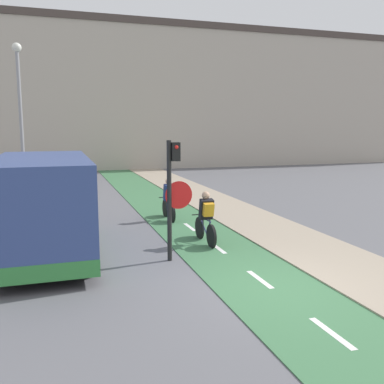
# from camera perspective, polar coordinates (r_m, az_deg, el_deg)

# --- Properties ---
(ground_plane) EXTENTS (120.00, 120.00, 0.00)m
(ground_plane) POSITION_cam_1_polar(r_m,az_deg,el_deg) (8.94, 10.49, -12.56)
(ground_plane) COLOR #5B5B60
(bike_lane) EXTENTS (2.30, 60.00, 0.02)m
(bike_lane) POSITION_cam_1_polar(r_m,az_deg,el_deg) (8.94, 10.48, -12.50)
(bike_lane) COLOR #3D7047
(bike_lane) RESTS_ON ground_plane
(sidewalk_strip) EXTENTS (2.40, 60.00, 0.05)m
(sidewalk_strip) POSITION_cam_1_polar(r_m,az_deg,el_deg) (10.20, 22.43, -10.24)
(sidewalk_strip) COLOR gray
(sidewalk_strip) RESTS_ON ground_plane
(building_row_background) EXTENTS (60.00, 5.20, 11.12)m
(building_row_background) POSITION_cam_1_polar(r_m,az_deg,el_deg) (34.84, -11.20, 12.39)
(building_row_background) COLOR #B2A899
(building_row_background) RESTS_ON ground_plane
(traffic_light_pole) EXTENTS (0.67, 0.25, 2.91)m
(traffic_light_pole) POSITION_cam_1_polar(r_m,az_deg,el_deg) (10.17, -2.58, 0.73)
(traffic_light_pole) COLOR black
(traffic_light_pole) RESTS_ON ground_plane
(street_lamp_far) EXTENTS (0.36, 0.36, 6.43)m
(street_lamp_far) POSITION_cam_1_polar(r_m,az_deg,el_deg) (18.46, -21.93, 10.37)
(street_lamp_far) COLOR gray
(street_lamp_far) RESTS_ON ground_plane
(cyclist_near) EXTENTS (0.46, 1.64, 1.47)m
(cyclist_near) POSITION_cam_1_polar(r_m,az_deg,el_deg) (11.83, 1.88, -3.58)
(cyclist_near) COLOR black
(cyclist_near) RESTS_ON ground_plane
(cyclist_far) EXTENTS (0.46, 1.60, 1.47)m
(cyclist_far) POSITION_cam_1_polar(r_m,az_deg,el_deg) (14.89, -3.12, -1.21)
(cyclist_far) COLOR black
(cyclist_far) RESTS_ON ground_plane
(van) EXTENTS (2.19, 5.36, 2.48)m
(van) POSITION_cam_1_polar(r_m,az_deg,el_deg) (11.24, -19.13, -2.02)
(van) COLOR #334784
(van) RESTS_ON ground_plane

